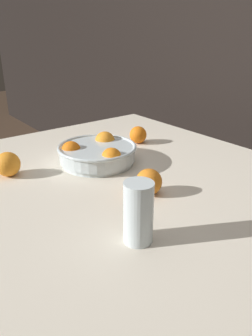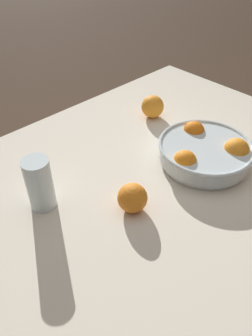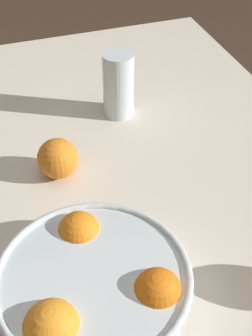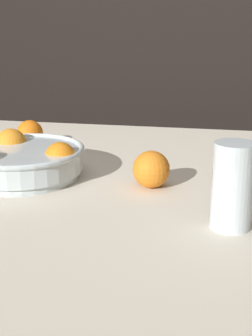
{
  "view_description": "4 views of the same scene",
  "coord_description": "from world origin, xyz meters",
  "px_view_note": "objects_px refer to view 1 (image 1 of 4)",
  "views": [
    {
      "loc": [
        0.76,
        -0.61,
        1.16
      ],
      "look_at": [
        0.06,
        -0.07,
        0.78
      ],
      "focal_mm": 35.0,
      "sensor_mm": 36.0,
      "label": 1
    },
    {
      "loc": [
        0.53,
        0.4,
        1.35
      ],
      "look_at": [
        0.07,
        -0.08,
        0.79
      ],
      "focal_mm": 35.0,
      "sensor_mm": 36.0,
      "label": 2
    },
    {
      "loc": [
        -0.58,
        0.08,
        1.32
      ],
      "look_at": [
        0.01,
        -0.13,
        0.77
      ],
      "focal_mm": 50.0,
      "sensor_mm": 36.0,
      "label": 3
    },
    {
      "loc": [
        0.23,
        -0.95,
        1.04
      ],
      "look_at": [
        0.07,
        -0.11,
        0.77
      ],
      "focal_mm": 50.0,
      "sensor_mm": 36.0,
      "label": 4
    }
  ],
  "objects_px": {
    "orange_loose_aside": "(8,164)",
    "fruit_bowl": "(97,153)",
    "orange_loose_near_bowl": "(138,135)",
    "juice_glass": "(138,215)",
    "orange_loose_front": "(149,182)"
  },
  "relations": [
    {
      "from": "orange_loose_aside",
      "to": "orange_loose_near_bowl",
      "type": "bearing_deg",
      "value": 89.82
    },
    {
      "from": "orange_loose_near_bowl",
      "to": "orange_loose_front",
      "type": "xyz_separation_m",
      "value": [
        0.38,
        -0.28,
        0.0
      ]
    },
    {
      "from": "fruit_bowl",
      "to": "orange_loose_aside",
      "type": "height_order",
      "value": "fruit_bowl"
    },
    {
      "from": "juice_glass",
      "to": "orange_loose_aside",
      "type": "height_order",
      "value": "juice_glass"
    },
    {
      "from": "orange_loose_front",
      "to": "juice_glass",
      "type": "bearing_deg",
      "value": -47.27
    },
    {
      "from": "orange_loose_aside",
      "to": "fruit_bowl",
      "type": "bearing_deg",
      "value": 73.71
    },
    {
      "from": "juice_glass",
      "to": "orange_loose_aside",
      "type": "xyz_separation_m",
      "value": [
        -0.55,
        -0.11,
        -0.03
      ]
    },
    {
      "from": "orange_loose_near_bowl",
      "to": "orange_loose_front",
      "type": "distance_m",
      "value": 0.47
    },
    {
      "from": "orange_loose_aside",
      "to": "juice_glass",
      "type": "bearing_deg",
      "value": 11.32
    },
    {
      "from": "fruit_bowl",
      "to": "orange_loose_aside",
      "type": "xyz_separation_m",
      "value": [
        -0.09,
        -0.3,
        0.0
      ]
    },
    {
      "from": "fruit_bowl",
      "to": "orange_loose_front",
      "type": "bearing_deg",
      "value": -2.49
    },
    {
      "from": "orange_loose_near_bowl",
      "to": "orange_loose_aside",
      "type": "distance_m",
      "value": 0.56
    },
    {
      "from": "fruit_bowl",
      "to": "juice_glass",
      "type": "bearing_deg",
      "value": -22.19
    },
    {
      "from": "juice_glass",
      "to": "orange_loose_near_bowl",
      "type": "height_order",
      "value": "juice_glass"
    },
    {
      "from": "fruit_bowl",
      "to": "juice_glass",
      "type": "distance_m",
      "value": 0.5
    }
  ]
}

